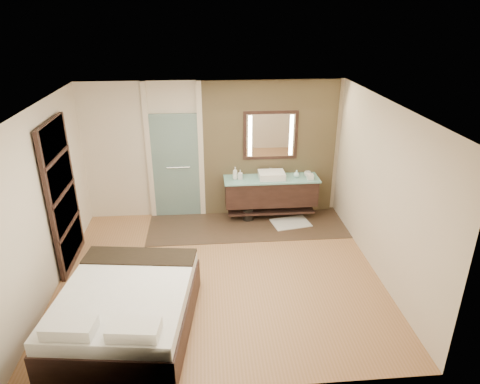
{
  "coord_description": "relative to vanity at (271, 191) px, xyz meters",
  "views": [
    {
      "loc": [
        -0.17,
        -5.74,
        3.94
      ],
      "look_at": [
        0.37,
        0.6,
        1.16
      ],
      "focal_mm": 32.0,
      "sensor_mm": 36.0,
      "label": 1
    }
  ],
  "objects": [
    {
      "name": "floor",
      "position": [
        -1.1,
        -1.92,
        -0.58
      ],
      "size": [
        5.0,
        5.0,
        0.0
      ],
      "primitive_type": "plane",
      "color": "#97673F",
      "rests_on": "ground"
    },
    {
      "name": "mirror_unit",
      "position": [
        0.0,
        0.24,
        1.07
      ],
      "size": [
        1.06,
        0.04,
        0.96
      ],
      "color": "black",
      "rests_on": "stone_wall"
    },
    {
      "name": "soap_bottle_a",
      "position": [
        -0.71,
        0.0,
        0.41
      ],
      "size": [
        0.12,
        0.12,
        0.24
      ],
      "primitive_type": "imported",
      "rotation": [
        0.0,
        0.0,
        0.36
      ],
      "color": "white",
      "rests_on": "vanity"
    },
    {
      "name": "waste_bin",
      "position": [
        -0.46,
        -0.07,
        -0.45
      ],
      "size": [
        0.23,
        0.23,
        0.26
      ],
      "primitive_type": "cylinder",
      "rotation": [
        0.0,
        0.0,
        -0.12
      ],
      "color": "black",
      "rests_on": "floor"
    },
    {
      "name": "bath_mat",
      "position": [
        0.36,
        -0.3,
        -0.56
      ],
      "size": [
        0.8,
        0.63,
        0.02
      ],
      "primitive_type": "cube",
      "rotation": [
        0.0,
        0.0,
        0.19
      ],
      "color": "silver",
      "rests_on": "floor"
    },
    {
      "name": "stone_wall",
      "position": [
        0.0,
        0.29,
        0.77
      ],
      "size": [
        2.6,
        0.08,
        2.7
      ],
      "primitive_type": "cube",
      "color": "tan",
      "rests_on": "floor"
    },
    {
      "name": "tile_strip",
      "position": [
        -0.5,
        -0.32,
        -0.57
      ],
      "size": [
        3.8,
        1.3,
        0.01
      ],
      "primitive_type": "cube",
      "color": "#3D3021",
      "rests_on": "floor"
    },
    {
      "name": "shoji_partition",
      "position": [
        -3.53,
        -1.32,
        0.63
      ],
      "size": [
        0.06,
        1.2,
        2.4
      ],
      "color": "black",
      "rests_on": "floor"
    },
    {
      "name": "vanity",
      "position": [
        0.0,
        0.0,
        0.0
      ],
      "size": [
        1.85,
        0.55,
        0.88
      ],
      "color": "black",
      "rests_on": "stone_wall"
    },
    {
      "name": "tissue_box",
      "position": [
        0.74,
        -0.13,
        0.33
      ],
      "size": [
        0.13,
        0.13,
        0.1
      ],
      "primitive_type": "cube",
      "rotation": [
        0.0,
        0.0,
        -0.06
      ],
      "color": "silver",
      "rests_on": "vanity"
    },
    {
      "name": "cup",
      "position": [
        0.72,
        0.01,
        0.34
      ],
      "size": [
        0.14,
        0.14,
        0.11
      ],
      "primitive_type": "imported",
      "rotation": [
        0.0,
        0.0,
        0.05
      ],
      "color": "silver",
      "rests_on": "vanity"
    },
    {
      "name": "frosted_door",
      "position": [
        -1.85,
        0.28,
        0.56
      ],
      "size": [
        1.1,
        0.12,
        2.7
      ],
      "color": "#A0CBC3",
      "rests_on": "floor"
    },
    {
      "name": "soap_bottle_c",
      "position": [
        0.5,
        -0.0,
        0.36
      ],
      "size": [
        0.13,
        0.13,
        0.14
      ],
      "primitive_type": "imported",
      "rotation": [
        0.0,
        0.0,
        -0.18
      ],
      "color": "#BDEEEB",
      "rests_on": "vanity"
    },
    {
      "name": "bed",
      "position": [
        -2.35,
        -3.08,
        -0.25
      ],
      "size": [
        1.89,
        2.24,
        0.79
      ],
      "rotation": [
        0.0,
        0.0,
        -0.13
      ],
      "color": "black",
      "rests_on": "floor"
    },
    {
      "name": "soap_bottle_b",
      "position": [
        -0.61,
        -0.02,
        0.38
      ],
      "size": [
        0.09,
        0.1,
        0.19
      ],
      "primitive_type": "imported",
      "rotation": [
        0.0,
        0.0,
        -0.12
      ],
      "color": "#B2B2B2",
      "rests_on": "vanity"
    }
  ]
}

